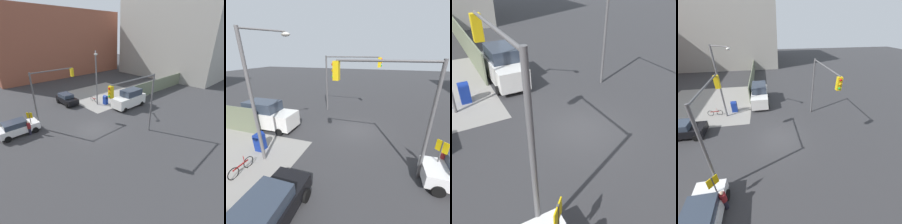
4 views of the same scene
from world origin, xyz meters
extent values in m
plane|color=#333335|center=(0.00, 0.00, 0.00)|extent=(120.00, 120.00, 0.00)
cube|color=gray|center=(9.00, 9.00, 0.01)|extent=(12.00, 12.00, 0.01)
cube|color=slate|center=(19.13, 3.20, 1.20)|extent=(22.26, 0.12, 2.40)
cube|color=#9E9B93|center=(36.00, 9.54, 10.32)|extent=(20.00, 24.00, 20.64)
cylinder|color=#59595B|center=(-4.50, 4.50, 3.25)|extent=(0.18, 0.18, 6.50)
cylinder|color=#59595B|center=(-2.02, 4.50, 6.38)|extent=(4.95, 0.12, 0.12)
cube|color=yellow|center=(0.45, 4.50, 5.85)|extent=(0.32, 0.36, 1.00)
sphere|color=red|center=(0.63, 4.50, 6.17)|extent=(0.18, 0.18, 0.18)
sphere|color=orange|center=(0.63, 4.50, 5.85)|extent=(0.18, 0.18, 0.18)
sphere|color=green|center=(0.63, 4.50, 5.53)|extent=(0.18, 0.18, 0.18)
cylinder|color=#59595B|center=(4.50, -4.50, 3.25)|extent=(0.18, 0.18, 6.50)
cylinder|color=#59595B|center=(1.54, -4.50, 6.38)|extent=(5.92, 0.12, 0.12)
cube|color=yellow|center=(-1.42, -4.50, 5.85)|extent=(0.32, 0.36, 1.00)
sphere|color=red|center=(-1.60, -4.50, 6.17)|extent=(0.18, 0.18, 0.18)
sphere|color=orange|center=(-1.60, -4.50, 5.85)|extent=(0.18, 0.18, 0.18)
sphere|color=green|center=(-1.60, -4.50, 5.53)|extent=(0.18, 0.18, 0.18)
cylinder|color=slate|center=(5.20, 5.80, 4.00)|extent=(0.20, 0.20, 8.00)
cylinder|color=slate|center=(4.48, 4.84, 7.90)|extent=(1.53, 1.97, 0.10)
ellipsoid|color=silver|center=(3.75, 3.89, 7.75)|extent=(0.56, 0.36, 0.24)
cylinder|color=#4C4C4C|center=(-5.40, 4.23, 1.20)|extent=(0.08, 0.08, 2.40)
cube|color=yellow|center=(-5.40, 4.23, 2.05)|extent=(0.48, 0.48, 0.64)
cube|color=navy|center=(6.20, 5.00, 0.57)|extent=(0.56, 0.64, 1.15)
cylinder|color=navy|center=(6.20, 5.00, 1.15)|extent=(0.56, 0.64, 0.56)
cube|color=white|center=(-6.59, 4.75, 0.70)|extent=(4.07, 1.80, 0.75)
cube|color=#2D3847|center=(-6.91, 4.75, 1.35)|extent=(2.28, 1.58, 0.55)
cylinder|color=black|center=(-5.20, 5.65, 0.32)|extent=(0.64, 0.22, 0.64)
cylinder|color=black|center=(-5.20, 3.85, 0.32)|extent=(0.64, 0.22, 0.64)
cube|color=black|center=(1.89, 9.16, 0.70)|extent=(1.80, 4.07, 0.75)
cylinder|color=black|center=(2.79, 7.77, 0.32)|extent=(0.22, 0.64, 0.64)
cylinder|color=black|center=(0.99, 7.77, 0.32)|extent=(0.22, 0.64, 0.64)
cube|color=white|center=(8.07, 1.80, 1.02)|extent=(5.40, 2.10, 1.40)
cube|color=#2D3847|center=(8.50, 1.80, 2.17)|extent=(3.02, 1.85, 0.90)
cylinder|color=black|center=(6.23, 0.75, 0.32)|extent=(0.64, 0.22, 0.64)
cylinder|color=black|center=(6.23, 2.85, 0.32)|extent=(0.64, 0.22, 0.64)
cylinder|color=black|center=(9.90, 0.75, 0.32)|extent=(0.64, 0.22, 0.64)
cylinder|color=black|center=(9.90, 2.85, 0.32)|extent=(0.64, 0.22, 0.64)
cylinder|color=maroon|center=(-5.80, 3.80, 1.09)|extent=(0.36, 0.36, 0.62)
sphere|color=tan|center=(-5.80, 3.80, 1.50)|extent=(0.21, 0.21, 0.21)
cylinder|color=#1E1E2D|center=(-5.80, 3.80, 0.39)|extent=(0.28, 0.28, 0.78)
torus|color=black|center=(5.60, 7.72, 0.33)|extent=(0.05, 0.71, 0.71)
torus|color=black|center=(5.60, 6.68, 0.33)|extent=(0.05, 0.71, 0.71)
cube|color=maroon|center=(5.60, 7.20, 0.51)|extent=(0.04, 1.04, 0.08)
cylinder|color=maroon|center=(5.60, 6.92, 0.75)|extent=(0.04, 0.04, 0.40)
camera|label=1|loc=(-10.53, -14.36, 10.15)|focal=28.00mm
camera|label=2|loc=(-2.02, 12.34, 6.70)|focal=24.00mm
camera|label=3|loc=(-9.31, 6.15, 8.01)|focal=40.00mm
camera|label=4|loc=(-11.26, 0.82, 9.65)|focal=24.00mm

